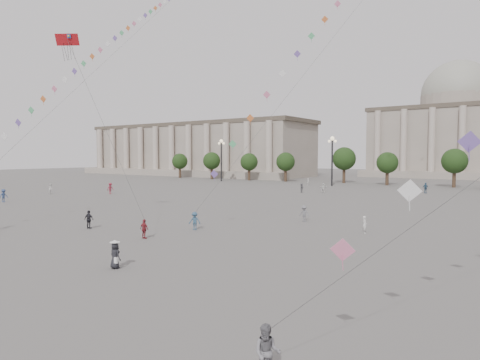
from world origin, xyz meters
The scene contains 22 objects.
ground centered at (0.00, 0.00, 0.00)m, with size 360.00×360.00×0.00m, color #5E5C58.
hall_west centered at (-75.00, 93.89, 8.43)m, with size 84.00×26.22×17.20m.
hall_central centered at (0.00, 129.22, 14.23)m, with size 48.30×34.30×35.50m.
tree_row centered at (0.00, 78.00, 5.39)m, with size 137.12×5.12×8.00m.
lamp_post_far_west centered at (-45.00, 70.00, 7.35)m, with size 2.00×0.90×10.65m.
lamp_post_mid_west centered at (-15.00, 70.00, 7.35)m, with size 2.00×0.90×10.65m.
person_crowd_0 centered at (5.32, 63.11, 0.94)m, with size 1.10×0.46×1.88m, color #345676.
person_crowd_1 centered at (-47.10, 24.80, 0.87)m, with size 0.84×0.66×1.73m, color silver.
person_crowd_2 centered at (-38.42, 30.47, 0.96)m, with size 1.24×0.71×1.91m, color maroon.
person_crowd_4 centered at (-9.92, 54.34, 0.81)m, with size 1.51×0.48×1.63m, color silver.
person_crowd_5 centered at (-40.34, 13.63, 0.92)m, with size 1.19×0.68×1.84m, color #344975.
person_crowd_6 centered at (2.47, 22.15, 0.81)m, with size 1.05×0.61×1.63m, color slate.
person_crowd_10 centered at (-19.60, 68.00, 0.78)m, with size 0.57×0.37×1.56m, color silver.
person_crowd_12 centered at (-12.87, 51.72, 0.83)m, with size 1.55×0.49×1.67m, color slate.
person_crowd_13 centered at (9.59, 19.34, 0.74)m, with size 0.54×0.35×1.48m, color silver.
tourist_0 centered at (-3.96, 6.92, 0.78)m, with size 0.92×0.38×1.56m, color maroon.
tourist_4 centered at (-11.55, 7.21, 0.83)m, with size 0.97×0.41×1.66m, color black.
kite_flyer_1 centered at (-3.29, 12.22, 0.81)m, with size 1.04×0.60×1.62m, color #30516D.
kite_flyer_2 centered at (15.30, -5.75, 0.85)m, with size 0.82×0.64×1.69m, color slate.
hat_person centered at (1.46, -0.24, 0.84)m, with size 0.79×0.60×1.69m.
dragon_kite centered at (-15.35, 8.03, 16.75)m, with size 6.84×1.64×19.76m.
kite_train_west centered at (-26.66, 21.90, 21.54)m, with size 17.74×46.11×62.29m.
Camera 1 is at (21.71, -16.20, 6.65)m, focal length 32.00 mm.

